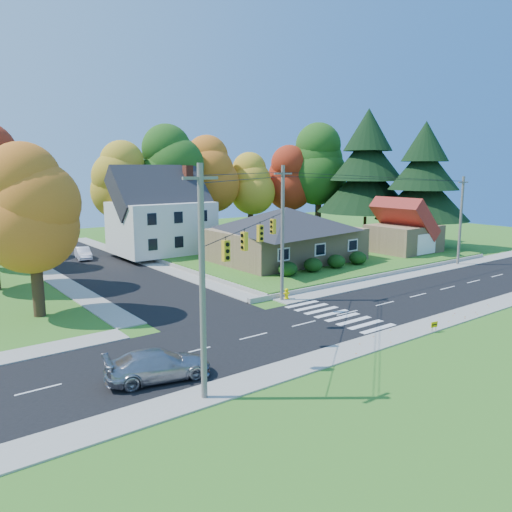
{
  "coord_description": "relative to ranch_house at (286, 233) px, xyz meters",
  "views": [
    {
      "loc": [
        -24.76,
        -22.57,
        9.79
      ],
      "look_at": [
        -1.82,
        8.0,
        3.04
      ],
      "focal_mm": 35.0,
      "sensor_mm": 36.0,
      "label": 1
    }
  ],
  "objects": [
    {
      "name": "ground",
      "position": [
        -8.0,
        -16.0,
        -3.27
      ],
      "size": [
        120.0,
        120.0,
        0.0
      ],
      "primitive_type": "plane",
      "color": "#3D7923"
    },
    {
      "name": "road_main",
      "position": [
        -8.0,
        -16.0,
        -3.26
      ],
      "size": [
        90.0,
        8.0,
        0.02
      ],
      "primitive_type": "cube",
      "color": "black",
      "rests_on": "ground"
    },
    {
      "name": "road_cross",
      "position": [
        -16.0,
        10.0,
        -3.25
      ],
      "size": [
        8.0,
        44.0,
        0.02
      ],
      "primitive_type": "cube",
      "color": "black",
      "rests_on": "ground"
    },
    {
      "name": "sidewalk_north",
      "position": [
        -8.0,
        -11.0,
        -3.23
      ],
      "size": [
        90.0,
        2.0,
        0.08
      ],
      "primitive_type": "cube",
      "color": "#9C9A90",
      "rests_on": "ground"
    },
    {
      "name": "sidewalk_south",
      "position": [
        -8.0,
        -21.0,
        -3.23
      ],
      "size": [
        90.0,
        2.0,
        0.08
      ],
      "primitive_type": "cube",
      "color": "#9C9A90",
      "rests_on": "ground"
    },
    {
      "name": "lawn",
      "position": [
        5.0,
        5.0,
        -3.02
      ],
      "size": [
        30.0,
        30.0,
        0.5
      ],
      "primitive_type": "cube",
      "color": "#3D7923",
      "rests_on": "ground"
    },
    {
      "name": "ranch_house",
      "position": [
        0.0,
        0.0,
        0.0
      ],
      "size": [
        14.6,
        10.6,
        5.4
      ],
      "color": "tan",
      "rests_on": "lawn"
    },
    {
      "name": "colonial_house",
      "position": [
        -7.96,
        12.0,
        1.32
      ],
      "size": [
        10.4,
        8.4,
        9.6
      ],
      "color": "silver",
      "rests_on": "lawn"
    },
    {
      "name": "garage",
      "position": [
        14.0,
        -4.01,
        -0.42
      ],
      "size": [
        7.3,
        6.3,
        4.6
      ],
      "color": "tan",
      "rests_on": "lawn"
    },
    {
      "name": "hedge_row",
      "position": [
        -0.5,
        -6.2,
        -2.13
      ],
      "size": [
        10.7,
        1.7,
        1.27
      ],
      "color": "#163A10",
      "rests_on": "lawn"
    },
    {
      "name": "traffic_infrastructure",
      "position": [
        -8.15,
        -14.65,
        1.88
      ],
      "size": [
        38.1,
        10.66,
        10.0
      ],
      "color": "#666059",
      "rests_on": "ground"
    },
    {
      "name": "tree_lot_0",
      "position": [
        -10.0,
        18.0,
        5.04
      ],
      "size": [
        6.72,
        6.72,
        12.51
      ],
      "color": "#3F2A19",
      "rests_on": "lawn"
    },
    {
      "name": "tree_lot_1",
      "position": [
        -4.0,
        17.0,
        6.35
      ],
      "size": [
        7.84,
        7.84,
        14.6
      ],
      "color": "#3F2A19",
      "rests_on": "lawn"
    },
    {
      "name": "tree_lot_2",
      "position": [
        2.0,
        18.0,
        5.7
      ],
      "size": [
        7.28,
        7.28,
        13.56
      ],
      "color": "#3F2A19",
      "rests_on": "lawn"
    },
    {
      "name": "tree_lot_3",
      "position": [
        8.0,
        17.0,
        4.39
      ],
      "size": [
        6.16,
        6.16,
        11.47
      ],
      "color": "#3F2A19",
      "rests_on": "lawn"
    },
    {
      "name": "tree_lot_4",
      "position": [
        14.0,
        16.0,
        5.04
      ],
      "size": [
        6.72,
        6.72,
        12.51
      ],
      "color": "#3F2A19",
      "rests_on": "lawn"
    },
    {
      "name": "tree_lot_5",
      "position": [
        18.0,
        14.0,
        7.0
      ],
      "size": [
        8.4,
        8.4,
        15.64
      ],
      "color": "#3F2A19",
      "rests_on": "lawn"
    },
    {
      "name": "conifer_east_a",
      "position": [
        19.0,
        6.0,
        6.12
      ],
      "size": [
        12.8,
        12.8,
        16.96
      ],
      "color": "#3F2A19",
      "rests_on": "lawn"
    },
    {
      "name": "conifer_east_b",
      "position": [
        20.0,
        -2.0,
        5.01
      ],
      "size": [
        11.2,
        11.2,
        14.84
      ],
      "color": "#3F2A19",
      "rests_on": "lawn"
    },
    {
      "name": "tree_west_0",
      "position": [
        -25.0,
        -4.0,
        3.89
      ],
      "size": [
        6.16,
        6.16,
        11.47
      ],
      "color": "#3F2A19",
      "rests_on": "ground"
    },
    {
      "name": "silver_sedan",
      "position": [
        -23.2,
        -18.21,
        -2.53
      ],
      "size": [
        5.23,
        3.0,
        1.43
      ],
      "primitive_type": "imported",
      "rotation": [
        0.0,
        0.0,
        1.36
      ],
      "color": "#9697A2",
      "rests_on": "road_main"
    },
    {
      "name": "white_car",
      "position": [
        -15.76,
        15.44,
        -2.6
      ],
      "size": [
        1.98,
        4.08,
        1.29
      ],
      "primitive_type": "imported",
      "rotation": [
        0.0,
        0.0,
        -0.16
      ],
      "color": "silver",
      "rests_on": "road_cross"
    },
    {
      "name": "fire_hydrant",
      "position": [
        -9.0,
        -10.75,
        -2.85
      ],
      "size": [
        0.5,
        0.39,
        0.88
      ],
      "color": "#FBDD00",
      "rests_on": "ground"
    },
    {
      "name": "yard_sign",
      "position": [
        -6.8,
        -21.93,
        -2.8
      ],
      "size": [
        0.53,
        0.1,
        0.66
      ],
      "color": "black",
      "rests_on": "ground"
    }
  ]
}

